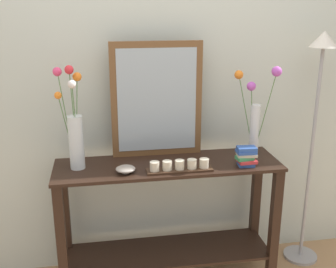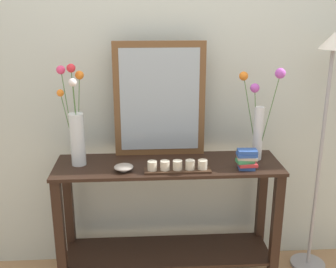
{
  "view_description": "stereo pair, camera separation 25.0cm",
  "coord_description": "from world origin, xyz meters",
  "px_view_note": "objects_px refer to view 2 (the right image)",
  "views": [
    {
      "loc": [
        -0.4,
        -2.35,
        1.8
      ],
      "look_at": [
        0.0,
        0.0,
        1.04
      ],
      "focal_mm": 44.48,
      "sensor_mm": 36.0,
      "label": 1
    },
    {
      "loc": [
        -0.15,
        -2.38,
        1.8
      ],
      "look_at": [
        0.0,
        0.0,
        1.04
      ],
      "focal_mm": 44.48,
      "sensor_mm": 36.0,
      "label": 2
    }
  ],
  "objects_px": {
    "console_table": "(168,212)",
    "tall_vase_left": "(76,127)",
    "book_stack": "(247,159)",
    "mirror_leaning": "(160,100)",
    "candle_tray": "(177,167)",
    "floor_lamp": "(325,117)",
    "decorative_bowl": "(124,167)",
    "vase_right": "(259,117)"
  },
  "relations": [
    {
      "from": "mirror_leaning",
      "to": "candle_tray",
      "type": "xyz_separation_m",
      "value": [
        0.09,
        -0.3,
        -0.34
      ]
    },
    {
      "from": "tall_vase_left",
      "to": "vase_right",
      "type": "xyz_separation_m",
      "value": [
        1.11,
        0.02,
        0.04
      ]
    },
    {
      "from": "console_table",
      "to": "tall_vase_left",
      "type": "bearing_deg",
      "value": 176.96
    },
    {
      "from": "tall_vase_left",
      "to": "decorative_bowl",
      "type": "bearing_deg",
      "value": -24.52
    },
    {
      "from": "tall_vase_left",
      "to": "mirror_leaning",
      "type": "bearing_deg",
      "value": 15.74
    },
    {
      "from": "vase_right",
      "to": "candle_tray",
      "type": "bearing_deg",
      "value": -161.78
    },
    {
      "from": "console_table",
      "to": "candle_tray",
      "type": "distance_m",
      "value": 0.38
    },
    {
      "from": "floor_lamp",
      "to": "vase_right",
      "type": "bearing_deg",
      "value": -172.97
    },
    {
      "from": "console_table",
      "to": "mirror_leaning",
      "type": "height_order",
      "value": "mirror_leaning"
    },
    {
      "from": "book_stack",
      "to": "floor_lamp",
      "type": "xyz_separation_m",
      "value": [
        0.54,
        0.21,
        0.19
      ]
    },
    {
      "from": "console_table",
      "to": "book_stack",
      "type": "xyz_separation_m",
      "value": [
        0.46,
        -0.11,
        0.39
      ]
    },
    {
      "from": "console_table",
      "to": "floor_lamp",
      "type": "bearing_deg",
      "value": 5.67
    },
    {
      "from": "decorative_bowl",
      "to": "vase_right",
      "type": "bearing_deg",
      "value": 9.9
    },
    {
      "from": "tall_vase_left",
      "to": "decorative_bowl",
      "type": "height_order",
      "value": "tall_vase_left"
    },
    {
      "from": "tall_vase_left",
      "to": "candle_tray",
      "type": "bearing_deg",
      "value": -14.39
    },
    {
      "from": "console_table",
      "to": "decorative_bowl",
      "type": "distance_m",
      "value": 0.46
    },
    {
      "from": "floor_lamp",
      "to": "console_table",
      "type": "bearing_deg",
      "value": -174.33
    },
    {
      "from": "tall_vase_left",
      "to": "book_stack",
      "type": "relative_size",
      "value": 4.74
    },
    {
      "from": "book_stack",
      "to": "mirror_leaning",
      "type": "bearing_deg",
      "value": 150.84
    },
    {
      "from": "vase_right",
      "to": "floor_lamp",
      "type": "xyz_separation_m",
      "value": [
        0.44,
        0.05,
        -0.02
      ]
    },
    {
      "from": "tall_vase_left",
      "to": "decorative_bowl",
      "type": "xyz_separation_m",
      "value": [
        0.28,
        -0.13,
        -0.21
      ]
    },
    {
      "from": "tall_vase_left",
      "to": "floor_lamp",
      "type": "relative_size",
      "value": 0.38
    },
    {
      "from": "console_table",
      "to": "candle_tray",
      "type": "relative_size",
      "value": 3.54
    },
    {
      "from": "decorative_bowl",
      "to": "candle_tray",
      "type": "bearing_deg",
      "value": -4.46
    },
    {
      "from": "candle_tray",
      "to": "floor_lamp",
      "type": "xyz_separation_m",
      "value": [
        0.96,
        0.22,
        0.23
      ]
    },
    {
      "from": "mirror_leaning",
      "to": "console_table",
      "type": "bearing_deg",
      "value": -76.26
    },
    {
      "from": "console_table",
      "to": "tall_vase_left",
      "type": "height_order",
      "value": "tall_vase_left"
    },
    {
      "from": "vase_right",
      "to": "decorative_bowl",
      "type": "xyz_separation_m",
      "value": [
        -0.83,
        -0.14,
        -0.26
      ]
    },
    {
      "from": "mirror_leaning",
      "to": "book_stack",
      "type": "height_order",
      "value": "mirror_leaning"
    },
    {
      "from": "tall_vase_left",
      "to": "book_stack",
      "type": "xyz_separation_m",
      "value": [
        1.01,
        -0.14,
        -0.18
      ]
    },
    {
      "from": "vase_right",
      "to": "candle_tray",
      "type": "xyz_separation_m",
      "value": [
        -0.52,
        -0.17,
        -0.25
      ]
    },
    {
      "from": "console_table",
      "to": "vase_right",
      "type": "bearing_deg",
      "value": 4.61
    },
    {
      "from": "tall_vase_left",
      "to": "book_stack",
      "type": "distance_m",
      "value": 1.04
    },
    {
      "from": "vase_right",
      "to": "floor_lamp",
      "type": "relative_size",
      "value": 0.36
    },
    {
      "from": "tall_vase_left",
      "to": "candle_tray",
      "type": "relative_size",
      "value": 1.56
    },
    {
      "from": "candle_tray",
      "to": "mirror_leaning",
      "type": "bearing_deg",
      "value": 106.91
    },
    {
      "from": "decorative_bowl",
      "to": "floor_lamp",
      "type": "xyz_separation_m",
      "value": [
        1.27,
        0.2,
        0.23
      ]
    },
    {
      "from": "tall_vase_left",
      "to": "vase_right",
      "type": "bearing_deg",
      "value": 0.83
    },
    {
      "from": "console_table",
      "to": "candle_tray",
      "type": "height_order",
      "value": "candle_tray"
    },
    {
      "from": "decorative_bowl",
      "to": "floor_lamp",
      "type": "bearing_deg",
      "value": 8.91
    },
    {
      "from": "candle_tray",
      "to": "floor_lamp",
      "type": "height_order",
      "value": "floor_lamp"
    },
    {
      "from": "console_table",
      "to": "vase_right",
      "type": "relative_size",
      "value": 2.36
    }
  ]
}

